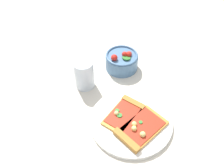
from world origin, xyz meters
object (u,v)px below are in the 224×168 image
at_px(pizza_slice_near, 125,113).
at_px(salad_bowl, 122,61).
at_px(pizza_slice_far, 139,130).
at_px(plate, 131,121).
at_px(soda_glass, 84,75).

distance_m(pizza_slice_near, salad_bowl, 0.25).
bearing_deg(pizza_slice_near, pizza_slice_far, -47.98).
height_order(plate, pizza_slice_near, pizza_slice_near).
xyz_separation_m(plate, pizza_slice_far, (0.03, -0.04, 0.01)).
relative_size(plate, pizza_slice_near, 1.66).
xyz_separation_m(plate, soda_glass, (-0.19, 0.14, 0.05)).
distance_m(pizza_slice_far, salad_bowl, 0.32).
xyz_separation_m(plate, pizza_slice_near, (-0.02, 0.02, 0.01)).
relative_size(pizza_slice_far, salad_bowl, 1.44).
xyz_separation_m(pizza_slice_far, salad_bowl, (-0.10, 0.30, 0.01)).
bearing_deg(pizza_slice_far, plate, 127.93).
xyz_separation_m(salad_bowl, soda_glass, (-0.12, -0.12, 0.02)).
relative_size(plate, pizza_slice_far, 1.46).
relative_size(salad_bowl, soda_glass, 1.15).
relative_size(pizza_slice_near, pizza_slice_far, 0.88).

